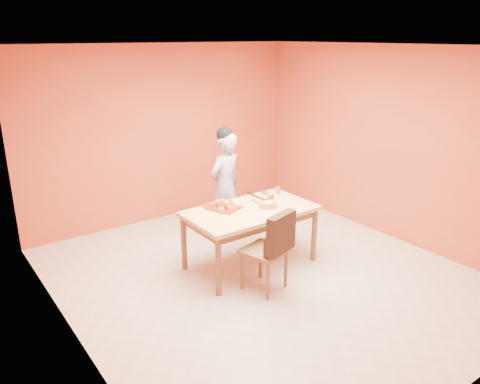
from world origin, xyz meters
TOP-DOWN VIEW (x-y plane):
  - floor at (0.00, 0.00)m, footprint 5.00×5.00m
  - ceiling at (0.00, 0.00)m, footprint 5.00×5.00m
  - wall_back at (0.00, 2.50)m, footprint 4.50×0.00m
  - wall_left at (-2.25, 0.00)m, footprint 0.00×5.00m
  - wall_right at (2.25, 0.00)m, footprint 0.00×5.00m
  - dining_table at (0.05, 0.34)m, footprint 1.60×0.90m
  - dining_chair at (-0.18, -0.25)m, footprint 0.56×0.63m
  - pastry_pile at (-0.19, 0.52)m, footprint 0.28×0.28m
  - person at (0.27, 1.23)m, footprint 0.64×0.50m
  - pastry_platter at (-0.19, 0.52)m, footprint 0.41×0.41m
  - red_dinner_plate at (-0.27, 0.69)m, footprint 0.32×0.32m
  - white_cake_plate at (0.26, 0.26)m, footprint 0.31×0.31m
  - sponge_cake at (0.26, 0.26)m, footprint 0.30×0.30m
  - cake_server at (0.27, 0.44)m, footprint 0.07×0.28m
  - egg_ornament at (0.40, 0.39)m, footprint 0.13×0.12m
  - magenta_glass at (0.71, 0.61)m, footprint 0.08×0.08m
  - checker_tin at (0.57, 0.69)m, footprint 0.13×0.13m

SIDE VIEW (x-z plane):
  - floor at x=0.00m, z-range 0.00..0.00m
  - dining_chair at x=-0.18m, z-range 0.02..1.00m
  - dining_table at x=0.05m, z-range 0.29..1.05m
  - white_cake_plate at x=0.26m, z-range 0.76..0.77m
  - red_dinner_plate at x=-0.27m, z-range 0.76..0.78m
  - pastry_platter at x=-0.19m, z-range 0.76..0.78m
  - person at x=0.27m, z-range 0.00..1.55m
  - checker_tin at x=0.57m, z-range 0.76..0.79m
  - sponge_cake at x=0.26m, z-range 0.77..0.83m
  - magenta_glass at x=0.71m, z-range 0.76..0.85m
  - pastry_pile at x=-0.19m, z-range 0.78..0.87m
  - egg_ornament at x=0.40m, z-range 0.76..0.89m
  - cake_server at x=0.27m, z-range 0.83..0.84m
  - wall_back at x=0.00m, z-range -0.90..3.60m
  - wall_left at x=-2.25m, z-range -1.15..3.85m
  - wall_right at x=2.25m, z-range -1.15..3.85m
  - ceiling at x=0.00m, z-range 2.70..2.70m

